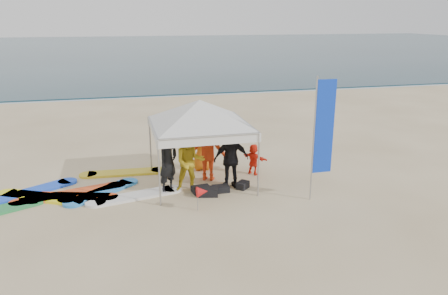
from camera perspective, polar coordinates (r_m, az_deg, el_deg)
name	(u,v)px	position (r m, az deg, el deg)	size (l,w,h in m)	color
ground	(211,233)	(10.05, -1.71, -11.16)	(120.00, 120.00, 0.00)	beige
ocean	(125,48)	(68.86, -12.75, 12.50)	(160.00, 84.00, 0.08)	#0C2633
shoreline_foam	(147,96)	(27.35, -9.97, 6.63)	(160.00, 1.20, 0.01)	silver
person_black_a	(168,161)	(12.03, -7.34, -1.82)	(0.65, 0.43, 1.79)	black
person_yellow	(190,162)	(12.05, -4.50, -1.88)	(0.83, 0.65, 1.72)	gold
person_orange_a	(208,149)	(12.88, -2.07, -0.25)	(1.21, 0.69, 1.87)	red
person_black_b	(231,159)	(12.28, 0.94, -1.50)	(1.00, 0.42, 1.71)	black
person_orange_b	(202,146)	(13.75, -2.91, 0.18)	(0.76, 0.50, 1.56)	#CF6612
person_seated	(253,159)	(13.47, 3.87, -1.53)	(0.89, 0.28, 0.96)	red
canopy_tent	(200,100)	(12.24, -3.20, 6.18)	(3.75, 3.75, 2.83)	#A5A5A8
feather_flag	(323,129)	(11.48, 12.81, 2.42)	(0.56, 0.04, 3.30)	#A5A5A8
marker_pennant	(202,192)	(10.98, -2.87, -5.80)	(0.28, 0.28, 0.64)	#A5A5A8
gear_pile	(214,189)	(12.16, -1.28, -5.50)	(1.70, 0.74, 0.22)	black
surfboard_spread	(72,193)	(12.77, -19.21, -5.65)	(5.47, 3.06, 0.07)	#258943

